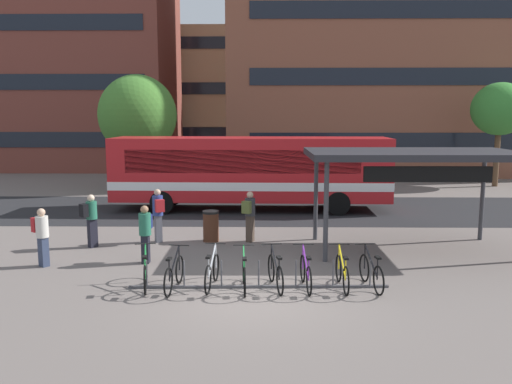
% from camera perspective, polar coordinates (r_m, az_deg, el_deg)
% --- Properties ---
extents(ground, '(200.00, 200.00, 0.00)m').
position_cam_1_polar(ground, '(12.30, -0.31, -11.35)').
color(ground, '#6B605B').
extents(bus_lane_asphalt, '(80.00, 7.20, 0.01)m').
position_cam_1_polar(bus_lane_asphalt, '(23.04, 0.25, -1.95)').
color(bus_lane_asphalt, '#232326').
rests_on(bus_lane_asphalt, ground).
extents(city_bus, '(12.08, 2.82, 3.20)m').
position_cam_1_polar(city_bus, '(22.78, -0.43, 2.43)').
color(city_bus, red).
rests_on(city_bus, ground).
extents(bike_rack, '(6.34, 0.24, 0.70)m').
position_cam_1_polar(bike_rack, '(12.80, 0.30, -10.11)').
color(bike_rack, '#47474C').
rests_on(bike_rack, ground).
extents(parked_bicycle_green_0, '(0.54, 1.70, 0.99)m').
position_cam_1_polar(parked_bicycle_green_0, '(13.01, -12.06, -8.65)').
color(parked_bicycle_green_0, black).
rests_on(parked_bicycle_green_0, ground).
extents(parked_bicycle_black_1, '(0.52, 1.72, 0.99)m').
position_cam_1_polar(parked_bicycle_black_1, '(12.73, -9.00, -8.95)').
color(parked_bicycle_black_1, black).
rests_on(parked_bicycle_black_1, ground).
extents(parked_bicycle_silver_2, '(0.52, 1.72, 0.99)m').
position_cam_1_polar(parked_bicycle_silver_2, '(12.80, -4.85, -8.78)').
color(parked_bicycle_silver_2, black).
rests_on(parked_bicycle_silver_2, ground).
extents(parked_bicycle_green_3, '(0.52, 1.72, 0.99)m').
position_cam_1_polar(parked_bicycle_green_3, '(12.60, -1.31, -9.04)').
color(parked_bicycle_green_3, black).
rests_on(parked_bicycle_green_3, ground).
extents(parked_bicycle_black_4, '(0.53, 1.70, 0.99)m').
position_cam_1_polar(parked_bicycle_black_4, '(12.69, 2.15, -8.91)').
color(parked_bicycle_black_4, black).
rests_on(parked_bicycle_black_4, ground).
extents(parked_bicycle_purple_5, '(0.52, 1.72, 0.99)m').
position_cam_1_polar(parked_bicycle_purple_5, '(12.72, 5.50, -8.90)').
color(parked_bicycle_purple_5, black).
rests_on(parked_bicycle_purple_5, ground).
extents(parked_bicycle_yellow_6, '(0.52, 1.72, 0.99)m').
position_cam_1_polar(parked_bicycle_yellow_6, '(12.83, 9.46, -8.82)').
color(parked_bicycle_yellow_6, black).
rests_on(parked_bicycle_yellow_6, ground).
extents(parked_bicycle_black_7, '(0.52, 1.71, 0.99)m').
position_cam_1_polar(parked_bicycle_black_7, '(13.00, 12.56, -8.68)').
color(parked_bicycle_black_7, black).
rests_on(parked_bicycle_black_7, ground).
extents(transit_shelter, '(6.39, 3.52, 3.10)m').
position_cam_1_polar(transit_shelter, '(16.48, 16.90, 3.71)').
color(transit_shelter, '#38383D').
rests_on(transit_shelter, ground).
extents(commuter_black_pack_0, '(0.58, 0.59, 1.70)m').
position_cam_1_polar(commuter_black_pack_0, '(17.16, -17.73, -2.64)').
color(commuter_black_pack_0, black).
rests_on(commuter_black_pack_0, ground).
extents(commuter_red_pack_1, '(0.51, 0.60, 1.77)m').
position_cam_1_polar(commuter_red_pack_1, '(17.32, -10.72, -2.15)').
color(commuter_red_pack_1, '#565660').
rests_on(commuter_red_pack_1, ground).
extents(commuter_navy_pack_2, '(0.35, 0.53, 1.66)m').
position_cam_1_polar(commuter_navy_pack_2, '(15.01, -12.08, -4.11)').
color(commuter_navy_pack_2, black).
rests_on(commuter_navy_pack_2, ground).
extents(commuter_red_pack_3, '(0.60, 0.57, 1.64)m').
position_cam_1_polar(commuter_red_pack_3, '(15.53, -22.52, -4.19)').
color(commuter_red_pack_3, '#2D3851').
rests_on(commuter_red_pack_3, ground).
extents(commuter_olive_pack_4, '(0.50, 0.60, 1.68)m').
position_cam_1_polar(commuter_olive_pack_4, '(17.07, -0.71, -2.33)').
color(commuter_olive_pack_4, '#47382D').
rests_on(commuter_olive_pack_4, ground).
extents(trash_bin, '(0.55, 0.55, 1.03)m').
position_cam_1_polar(trash_bin, '(17.30, -4.99, -3.75)').
color(trash_bin, '#4C2819').
rests_on(trash_bin, ground).
extents(street_tree_0, '(3.22, 3.22, 6.04)m').
position_cam_1_polar(street_tree_0, '(33.47, 25.25, 8.22)').
color(street_tree_0, brown).
rests_on(street_tree_0, ground).
extents(street_tree_1, '(4.30, 4.30, 6.39)m').
position_cam_1_polar(street_tree_1, '(29.73, -12.90, 8.22)').
color(street_tree_1, brown).
rests_on(street_tree_1, ground).
extents(building_left_wing, '(16.12, 10.30, 16.18)m').
position_cam_1_polar(building_left_wing, '(44.90, -19.78, 12.99)').
color(building_left_wing, brown).
rests_on(building_left_wing, ground).
extents(building_right_wing, '(25.74, 11.68, 24.81)m').
position_cam_1_polar(building_right_wing, '(42.00, 16.11, 19.46)').
color(building_right_wing, brown).
rests_on(building_right_wing, ground).
extents(building_centre_block, '(16.10, 11.76, 12.45)m').
position_cam_1_polar(building_centre_block, '(55.17, -1.93, 10.60)').
color(building_centre_block, tan).
rests_on(building_centre_block, ground).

